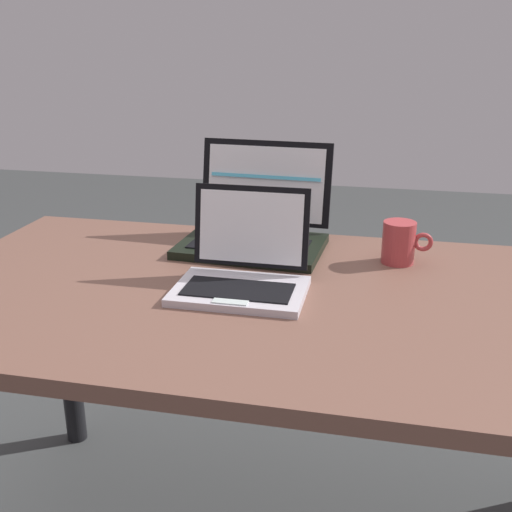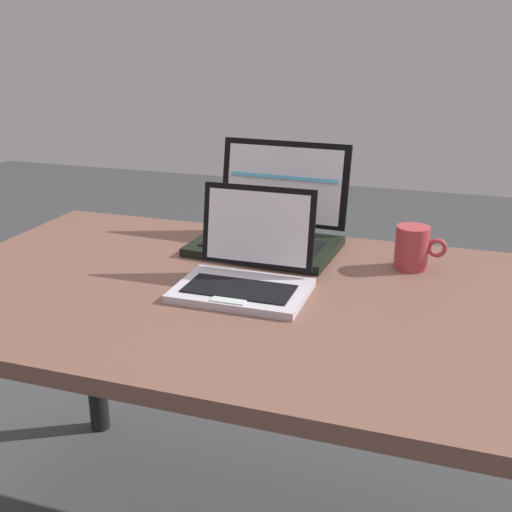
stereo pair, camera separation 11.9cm
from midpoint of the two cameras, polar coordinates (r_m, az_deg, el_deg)
The scene contains 4 objects.
desk at distance 1.30m, azimuth 4.39°, elevation -6.92°, with size 1.50×0.82×0.71m.
laptop_front at distance 1.27m, azimuth 1.80°, elevation -1.44°, with size 0.26×0.22×0.20m.
laptop_rear at distance 1.53m, azimuth 3.56°, elevation 2.64°, with size 0.35×0.30×0.24m.
coffee_mug at distance 1.44m, azimuth 16.50°, elevation 0.71°, with size 0.11×0.07×0.10m.
Camera 2 is at (0.33, -1.12, 1.20)m, focal length 43.59 mm.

